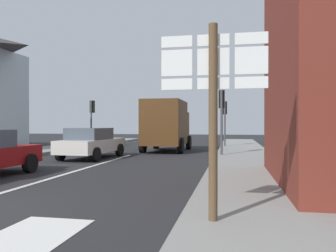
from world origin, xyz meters
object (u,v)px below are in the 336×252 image
at_px(sedan_far, 91,143).
at_px(traffic_light_far_left, 92,113).
at_px(delivery_truck, 167,124).
at_px(traffic_light_near_right, 222,108).
at_px(route_sign_post, 213,101).
at_px(traffic_light_far_right, 225,113).

bearing_deg(sedan_far, traffic_light_far_left, 113.41).
height_order(delivery_truck, traffic_light_near_right, traffic_light_near_right).
xyz_separation_m(delivery_truck, traffic_light_far_left, (-6.28, 3.26, 0.87)).
xyz_separation_m(sedan_far, traffic_light_near_right, (6.15, 1.83, 1.73)).
distance_m(delivery_truck, traffic_light_far_left, 7.13).
height_order(delivery_truck, route_sign_post, route_sign_post).
relative_size(route_sign_post, traffic_light_far_left, 0.94).
bearing_deg(traffic_light_far_right, traffic_light_near_right, -90.00).
bearing_deg(delivery_truck, traffic_light_far_left, 152.58).
xyz_separation_m(traffic_light_far_right, traffic_light_far_left, (-9.70, -0.57, 0.11)).
xyz_separation_m(sedan_far, traffic_light_far_left, (-3.55, 8.20, 1.76)).
bearing_deg(traffic_light_far_left, sedan_far, -66.59).
xyz_separation_m(sedan_far, route_sign_post, (6.40, -9.95, 1.24)).
xyz_separation_m(route_sign_post, traffic_light_near_right, (-0.25, 11.77, 0.48)).
xyz_separation_m(delivery_truck, traffic_light_near_right, (3.42, -3.11, 0.84)).
distance_m(delivery_truck, traffic_light_far_right, 5.19).
bearing_deg(traffic_light_near_right, delivery_truck, 137.67).
height_order(traffic_light_near_right, traffic_light_far_left, traffic_light_far_left).
height_order(route_sign_post, traffic_light_far_left, traffic_light_far_left).
distance_m(traffic_light_far_right, traffic_light_far_left, 9.72).
distance_m(sedan_far, traffic_light_far_right, 10.84).
bearing_deg(traffic_light_far_left, traffic_light_near_right, -33.30).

